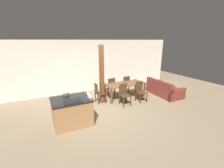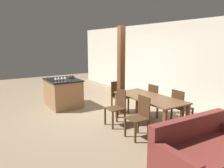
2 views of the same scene
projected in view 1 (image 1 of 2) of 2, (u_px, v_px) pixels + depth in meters
ground_plane at (101, 110)px, 5.97m from camera, size 16.00×16.00×0.00m
wall_back at (81, 67)px, 7.83m from camera, size 11.20×0.08×2.70m
kitchen_island at (72, 111)px, 4.88m from camera, size 1.22×0.96×0.90m
fruit_bowl at (66, 95)px, 4.99m from camera, size 0.23×0.23×0.11m
wine_glass_near at (91, 96)px, 4.60m from camera, size 0.08×0.08×0.17m
wine_glass_middle at (90, 95)px, 4.68m from camera, size 0.08×0.08×0.17m
wine_glass_far at (89, 94)px, 4.77m from camera, size 0.08×0.08×0.17m
wine_glass_end at (88, 93)px, 4.85m from camera, size 0.08×0.08×0.17m
dining_table at (125, 85)px, 7.05m from camera, size 1.91×0.85×0.73m
dining_chair_near_left at (124, 94)px, 6.35m from camera, size 0.40×0.40×0.90m
dining_chair_near_right at (141, 91)px, 6.72m from camera, size 0.40×0.40×0.90m
dining_chair_far_left at (111, 86)px, 7.46m from camera, size 0.40×0.40×0.90m
dining_chair_far_right at (125, 84)px, 7.83m from camera, size 0.40×0.40×0.90m
dining_chair_head_end at (99, 93)px, 6.52m from camera, size 0.40×0.40×0.90m
couch at (164, 90)px, 7.54m from camera, size 0.99×1.78×0.80m
timber_post at (102, 75)px, 6.34m from camera, size 0.17×0.17×2.50m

